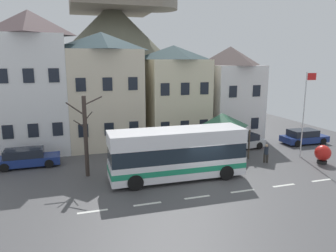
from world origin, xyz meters
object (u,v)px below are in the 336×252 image
at_px(townhouse_03, 229,92).
at_px(flagpole, 305,109).
at_px(harbour_buoy, 323,154).
at_px(public_bench, 188,147).
at_px(pedestrian_00, 266,153).
at_px(townhouse_02, 173,93).
at_px(pedestrian_01, 222,151).
at_px(parked_car_02, 241,142).
at_px(parked_car_00, 304,137).
at_px(bare_tree_00, 85,135).
at_px(townhouse_00, 33,82).
at_px(townhouse_01, 103,89).
at_px(transit_bus, 177,154).
at_px(bus_shelter, 222,120).
at_px(hilltop_castle, 114,53).
at_px(parked_car_01, 27,158).

height_order(townhouse_03, flagpole, townhouse_03).
bearing_deg(harbour_buoy, public_bench, 145.55).
xyz_separation_m(pedestrian_00, harbour_buoy, (4.03, -1.53, 0.03)).
relative_size(townhouse_02, pedestrian_01, 5.63).
bearing_deg(parked_car_02, townhouse_03, -112.43).
relative_size(parked_car_00, pedestrian_00, 2.96).
distance_m(flagpole, bare_tree_00, 17.30).
distance_m(townhouse_00, parked_car_00, 25.37).
distance_m(parked_car_02, flagpole, 6.10).
bearing_deg(townhouse_01, harbour_buoy, -36.54).
bearing_deg(bare_tree_00, parked_car_02, 12.19).
relative_size(townhouse_00, townhouse_03, 1.30).
xyz_separation_m(townhouse_01, parked_car_00, (18.19, -5.88, -4.53)).
distance_m(transit_bus, public_bench, 6.54).
bearing_deg(townhouse_02, flagpole, -48.45).
bearing_deg(bus_shelter, public_bench, 146.21).
bearing_deg(townhouse_00, bare_tree_00, -65.46).
relative_size(townhouse_00, bare_tree_00, 2.15).
distance_m(townhouse_00, townhouse_02, 12.95).
relative_size(townhouse_00, public_bench, 7.75).
distance_m(pedestrian_00, public_bench, 6.60).
height_order(hilltop_castle, pedestrian_01, hilltop_castle).
xyz_separation_m(townhouse_03, parked_car_02, (-1.45, -5.36, -3.98)).
height_order(flagpole, bare_tree_00, flagpole).
bearing_deg(public_bench, parked_car_01, 179.82).
distance_m(bus_shelter, flagpole, 6.69).
bearing_deg(townhouse_00, parked_car_00, -12.78).
distance_m(townhouse_00, pedestrian_01, 17.12).
relative_size(public_bench, flagpole, 0.22).
xyz_separation_m(bus_shelter, pedestrian_00, (2.42, -2.94, -2.20)).
height_order(townhouse_00, hilltop_castle, hilltop_castle).
height_order(townhouse_00, harbour_buoy, townhouse_00).
xyz_separation_m(townhouse_02, transit_bus, (-3.33, -10.83, -2.93)).
bearing_deg(townhouse_01, townhouse_03, -1.49).
height_order(townhouse_00, public_bench, townhouse_00).
height_order(bus_shelter, harbour_buoy, bus_shelter).
distance_m(bus_shelter, parked_car_00, 9.63).
distance_m(townhouse_01, bus_shelter, 11.48).
height_order(townhouse_02, pedestrian_00, townhouse_02).
xyz_separation_m(hilltop_castle, public_bench, (2.53, -25.11, -8.41)).
relative_size(townhouse_02, parked_car_02, 2.03).
bearing_deg(hilltop_castle, townhouse_01, -101.39).
bearing_deg(hilltop_castle, bus_shelter, -79.58).
height_order(transit_bus, pedestrian_01, transit_bus).
relative_size(bus_shelter, parked_car_01, 0.78).
height_order(parked_car_00, flagpole, flagpole).
height_order(townhouse_01, pedestrian_01, townhouse_01).
relative_size(bus_shelter, parked_car_00, 0.82).
relative_size(hilltop_castle, bare_tree_00, 6.03).
distance_m(townhouse_02, parked_car_02, 8.25).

